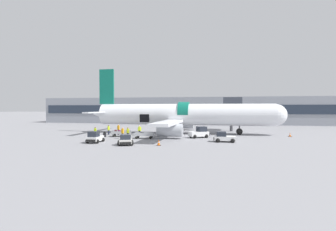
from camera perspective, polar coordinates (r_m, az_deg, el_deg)
ground_plane at (r=42.27m, az=4.14°, el=-4.50°), size 500.00×500.00×0.00m
terminal_strip at (r=76.26m, az=7.39°, el=1.06°), size 95.43×8.63×7.54m
jet_bridge_stub at (r=51.38m, az=13.69°, el=1.99°), size 3.27×9.64×6.43m
airplane at (r=46.11m, az=2.95°, el=0.11°), size 34.34×29.43×11.71m
baggage_tug_lead at (r=32.42m, az=-9.24°, el=-5.38°), size 2.43×2.75×1.31m
baggage_tug_mid at (r=35.73m, az=12.08°, el=-4.68°), size 2.96×2.14×1.36m
baggage_tug_rear at (r=40.12m, az=6.86°, el=-3.79°), size 3.24×2.73×1.70m
baggage_tug_spare at (r=35.54m, az=-15.64°, el=-4.69°), size 1.99×2.99×1.47m
baggage_cart_loading at (r=42.25m, az=-10.14°, el=-3.84°), size 4.08×2.56×1.07m
baggage_cart_queued at (r=39.01m, az=-5.17°, el=-4.35°), size 3.87×1.98×0.89m
ground_crew_loader_a at (r=45.11m, az=-10.73°, el=-2.95°), size 0.56×0.56×1.77m
ground_crew_loader_b at (r=41.09m, az=-15.56°, el=-3.51°), size 0.53×0.52×1.65m
ground_crew_driver at (r=45.56m, az=-12.81°, el=-3.01°), size 0.41×0.57×1.63m
ground_crew_supervisor at (r=39.66m, az=-8.73°, el=-3.66°), size 0.55×0.51×1.64m
ground_crew_helper at (r=38.98m, az=-9.86°, el=-3.70°), size 0.54×0.56×1.71m
ground_crew_marshal at (r=43.11m, az=-6.21°, el=-3.20°), size 0.54×0.54×1.68m
suitcase_on_tarmac_upright at (r=42.09m, az=-13.63°, el=-4.06°), size 0.47×0.34×0.84m
safety_cone_nose at (r=45.56m, az=25.03°, el=-3.82°), size 0.50×0.50×0.64m
safety_cone_engine_left at (r=31.67m, az=-2.04°, el=-5.93°), size 0.50×0.50×0.73m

